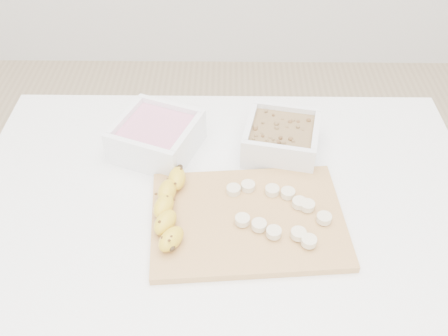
{
  "coord_description": "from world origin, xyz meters",
  "views": [
    {
      "loc": [
        0.01,
        -0.65,
        1.45
      ],
      "look_at": [
        0.0,
        0.03,
        0.81
      ],
      "focal_mm": 40.0,
      "sensor_mm": 36.0,
      "label": 1
    }
  ],
  "objects_px": {
    "table": "(224,233)",
    "cutting_board": "(248,219)",
    "banana": "(170,209)",
    "bowl_granola": "(282,138)",
    "bowl_yogurt": "(157,136)"
  },
  "relations": [
    {
      "from": "table",
      "to": "cutting_board",
      "type": "relative_size",
      "value": 2.85
    },
    {
      "from": "table",
      "to": "banana",
      "type": "distance_m",
      "value": 0.17
    },
    {
      "from": "cutting_board",
      "to": "table",
      "type": "bearing_deg",
      "value": 130.91
    },
    {
      "from": "bowl_granola",
      "to": "cutting_board",
      "type": "distance_m",
      "value": 0.22
    },
    {
      "from": "table",
      "to": "cutting_board",
      "type": "distance_m",
      "value": 0.12
    },
    {
      "from": "bowl_yogurt",
      "to": "bowl_granola",
      "type": "distance_m",
      "value": 0.26
    },
    {
      "from": "table",
      "to": "bowl_yogurt",
      "type": "height_order",
      "value": "bowl_yogurt"
    },
    {
      "from": "banana",
      "to": "bowl_yogurt",
      "type": "bearing_deg",
      "value": 113.82
    },
    {
      "from": "bowl_granola",
      "to": "banana",
      "type": "xyz_separation_m",
      "value": [
        -0.22,
        -0.2,
        -0.0
      ]
    },
    {
      "from": "table",
      "to": "cutting_board",
      "type": "xyz_separation_m",
      "value": [
        0.04,
        -0.05,
        0.1
      ]
    },
    {
      "from": "table",
      "to": "cutting_board",
      "type": "height_order",
      "value": "cutting_board"
    },
    {
      "from": "bowl_yogurt",
      "to": "cutting_board",
      "type": "relative_size",
      "value": 0.58
    },
    {
      "from": "bowl_yogurt",
      "to": "cutting_board",
      "type": "height_order",
      "value": "bowl_yogurt"
    },
    {
      "from": "bowl_granola",
      "to": "bowl_yogurt",
      "type": "bearing_deg",
      "value": -179.94
    },
    {
      "from": "table",
      "to": "bowl_yogurt",
      "type": "distance_m",
      "value": 0.25
    }
  ]
}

